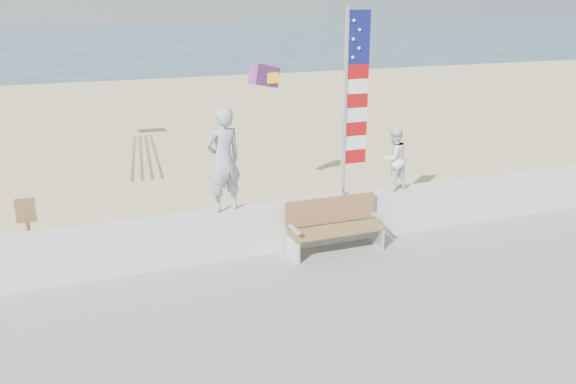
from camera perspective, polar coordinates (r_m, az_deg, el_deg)
name	(u,v)px	position (r m, az deg, el deg)	size (l,w,h in m)	color
ground	(317,305)	(9.94, 2.70, -10.55)	(220.00, 220.00, 0.00)	#324E64
sand	(193,165)	(17.98, -8.90, 2.49)	(90.00, 40.00, 0.08)	#CEBC89
seawall	(274,227)	(11.37, -1.31, -3.28)	(30.00, 0.35, 0.90)	silver
adult	(223,160)	(10.68, -6.08, 3.00)	(0.68, 0.44, 1.86)	#9E9EA3
child	(393,159)	(12.07, 9.84, 3.09)	(0.61, 0.48, 1.26)	white
bench	(334,225)	(11.33, 4.34, -3.10)	(1.80, 0.57, 1.00)	olive
flag	(352,96)	(11.35, 5.97, 8.96)	(0.50, 0.08, 3.50)	silver
parafoil_kite	(265,76)	(14.00, -2.13, 10.80)	(0.88, 0.68, 0.62)	red
sign	(28,232)	(11.17, -23.12, -3.44)	(0.32, 0.07, 1.46)	olive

